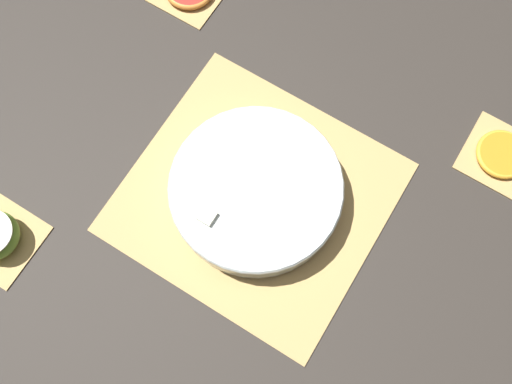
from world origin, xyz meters
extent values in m
plane|color=#2D2823|center=(0.00, 0.00, 0.00)|extent=(6.00, 6.00, 0.00)
cube|color=tan|center=(0.00, 0.00, 0.00)|extent=(0.41, 0.39, 0.01)
cube|color=brown|center=(-0.15, 0.00, 0.00)|extent=(0.01, 0.38, 0.00)
cube|color=brown|center=(-0.10, 0.00, 0.00)|extent=(0.01, 0.38, 0.00)
cube|color=brown|center=(-0.05, 0.00, 0.00)|extent=(0.01, 0.38, 0.00)
cube|color=brown|center=(0.00, 0.00, 0.00)|extent=(0.01, 0.38, 0.00)
cube|color=brown|center=(0.05, 0.00, 0.00)|extent=(0.01, 0.38, 0.00)
cube|color=brown|center=(0.10, 0.00, 0.00)|extent=(0.01, 0.38, 0.00)
cube|color=brown|center=(0.15, 0.00, 0.00)|extent=(0.01, 0.38, 0.00)
cube|color=tan|center=(-0.32, -0.28, 0.00)|extent=(0.12, 0.12, 0.01)
cube|color=brown|center=(-0.32, -0.28, 0.00)|extent=(0.00, 0.12, 0.00)
cube|color=brown|center=(-0.29, -0.28, 0.00)|extent=(0.00, 0.12, 0.00)
cube|color=tan|center=(0.32, 0.28, 0.00)|extent=(0.12, 0.12, 0.01)
cube|color=brown|center=(0.30, 0.28, 0.00)|extent=(0.00, 0.12, 0.00)
cylinder|color=silver|center=(0.00, 0.00, 0.03)|extent=(0.28, 0.28, 0.06)
torus|color=silver|center=(0.00, 0.00, 0.06)|extent=(0.28, 0.28, 0.01)
cylinder|color=#F4EABC|center=(-0.04, -0.07, 0.05)|extent=(0.03, 0.03, 0.01)
cylinder|color=#F4EABC|center=(-0.05, -0.10, 0.06)|extent=(0.03, 0.03, 0.01)
cylinder|color=#F4EABC|center=(0.01, -0.01, 0.05)|extent=(0.03, 0.03, 0.01)
cylinder|color=#F4EABC|center=(-0.03, -0.02, 0.03)|extent=(0.03, 0.03, 0.01)
cylinder|color=#F4EABC|center=(-0.01, 0.00, 0.05)|extent=(0.03, 0.03, 0.01)
cylinder|color=#F4EABC|center=(0.01, -0.02, 0.03)|extent=(0.03, 0.03, 0.01)
cylinder|color=#F4EABC|center=(0.00, -0.08, 0.06)|extent=(0.03, 0.03, 0.01)
cylinder|color=#F4EABC|center=(-0.01, -0.06, 0.04)|extent=(0.03, 0.03, 0.01)
cube|color=#EFEACC|center=(0.04, 0.08, 0.06)|extent=(0.02, 0.02, 0.02)
cube|color=#EFEACC|center=(0.08, 0.03, 0.05)|extent=(0.02, 0.02, 0.02)
cube|color=#EFEACC|center=(-0.01, 0.09, 0.04)|extent=(0.02, 0.02, 0.02)
cube|color=#EFEACC|center=(0.06, -0.08, 0.03)|extent=(0.03, 0.03, 0.03)
cube|color=#EFEACC|center=(-0.05, 0.07, 0.02)|extent=(0.03, 0.03, 0.03)
cube|color=#EFEACC|center=(-0.08, 0.02, 0.04)|extent=(0.02, 0.02, 0.02)
ellipsoid|color=orange|center=(0.04, 0.00, 0.05)|extent=(0.03, 0.02, 0.01)
ellipsoid|color=orange|center=(0.08, -0.04, 0.03)|extent=(0.03, 0.01, 0.01)
ellipsoid|color=orange|center=(0.04, 0.04, 0.03)|extent=(0.03, 0.02, 0.01)
ellipsoid|color=orange|center=(-0.09, -0.05, 0.03)|extent=(0.04, 0.02, 0.02)
ellipsoid|color=orange|center=(-0.04, 0.04, 0.05)|extent=(0.02, 0.01, 0.01)
ellipsoid|color=orange|center=(-0.09, 0.06, 0.03)|extent=(0.03, 0.02, 0.02)
cylinder|color=orange|center=(-0.32, -0.28, 0.01)|extent=(0.08, 0.08, 0.01)
torus|color=#F4A82D|center=(-0.32, -0.28, 0.01)|extent=(0.09, 0.09, 0.01)
camera|label=1|loc=(-0.16, 0.25, 0.96)|focal=42.00mm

